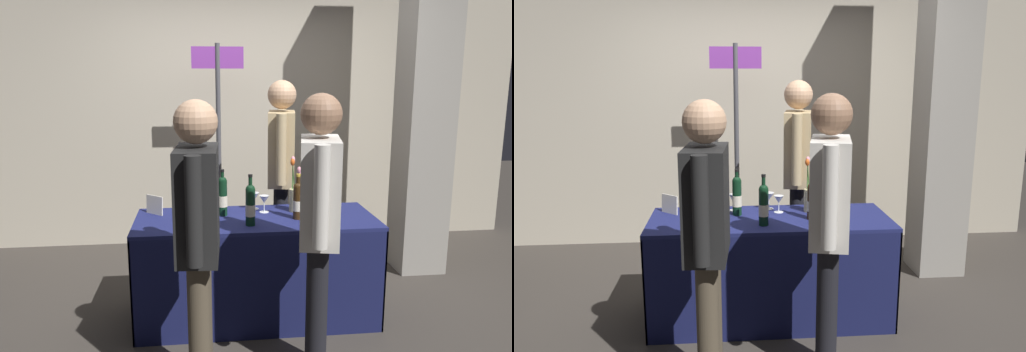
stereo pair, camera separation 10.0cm
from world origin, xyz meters
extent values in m
plane|color=#38332D|center=(0.00, 0.00, 0.00)|extent=(12.00, 12.00, 0.00)
cube|color=#B2A893|center=(0.00, 1.78, 1.33)|extent=(5.90, 0.12, 2.66)
cube|color=gray|center=(1.56, 0.77, 1.73)|extent=(0.41, 0.41, 3.47)
cube|color=#191E51|center=(0.00, 0.00, 0.74)|extent=(1.69, 0.67, 0.02)
cube|color=#141942|center=(0.00, -0.33, 0.36)|extent=(1.69, 0.01, 0.73)
cube|color=#141942|center=(0.00, 0.33, 0.36)|extent=(1.69, 0.01, 0.73)
cube|color=#141942|center=(-0.84, 0.00, 0.36)|extent=(0.01, 0.67, 0.73)
cube|color=#141942|center=(0.84, 0.00, 0.36)|extent=(0.01, 0.67, 0.73)
cylinder|color=#38230F|center=(0.49, 0.06, 0.86)|extent=(0.07, 0.07, 0.23)
sphere|color=#38230F|center=(0.49, 0.06, 0.98)|extent=(0.07, 0.07, 0.07)
cylinder|color=#38230F|center=(0.49, 0.06, 1.01)|extent=(0.03, 0.03, 0.07)
cylinder|color=maroon|center=(0.49, 0.06, 1.06)|extent=(0.04, 0.04, 0.02)
cylinder|color=beige|center=(0.49, 0.06, 0.85)|extent=(0.08, 0.08, 0.07)
cylinder|color=black|center=(-0.34, 0.05, 0.87)|extent=(0.08, 0.08, 0.24)
sphere|color=black|center=(-0.34, 0.05, 0.99)|extent=(0.07, 0.07, 0.07)
cylinder|color=black|center=(-0.34, 0.05, 1.04)|extent=(0.03, 0.03, 0.09)
cylinder|color=maroon|center=(-0.34, 0.05, 1.09)|extent=(0.04, 0.04, 0.02)
cylinder|color=beige|center=(-0.34, 0.05, 0.85)|extent=(0.08, 0.08, 0.08)
cylinder|color=#38230F|center=(0.29, -0.06, 0.86)|extent=(0.07, 0.07, 0.23)
sphere|color=#38230F|center=(0.29, -0.06, 0.98)|extent=(0.06, 0.06, 0.06)
cylinder|color=#38230F|center=(0.29, -0.06, 1.01)|extent=(0.03, 0.03, 0.07)
cylinder|color=#B7932D|center=(0.29, -0.06, 1.06)|extent=(0.03, 0.03, 0.02)
cylinder|color=beige|center=(0.29, -0.06, 0.85)|extent=(0.07, 0.07, 0.07)
cylinder|color=black|center=(-0.06, -0.17, 0.87)|extent=(0.07, 0.07, 0.25)
sphere|color=black|center=(-0.06, -0.17, 1.00)|extent=(0.06, 0.06, 0.06)
cylinder|color=black|center=(-0.06, -0.17, 1.04)|extent=(0.03, 0.03, 0.08)
cylinder|color=black|center=(-0.06, -0.17, 1.09)|extent=(0.03, 0.03, 0.02)
cylinder|color=beige|center=(-0.06, -0.17, 0.85)|extent=(0.07, 0.07, 0.08)
cylinder|color=black|center=(-0.23, 0.09, 0.88)|extent=(0.07, 0.07, 0.25)
sphere|color=black|center=(-0.23, 0.09, 1.00)|extent=(0.06, 0.06, 0.06)
cylinder|color=black|center=(-0.23, 0.09, 1.03)|extent=(0.02, 0.02, 0.07)
cylinder|color=black|center=(-0.23, 0.09, 1.08)|extent=(0.03, 0.03, 0.02)
cylinder|color=beige|center=(-0.23, 0.09, 0.86)|extent=(0.07, 0.07, 0.08)
cylinder|color=silver|center=(-0.25, 0.21, 0.75)|extent=(0.07, 0.07, 0.00)
cylinder|color=silver|center=(-0.25, 0.21, 0.78)|extent=(0.01, 0.01, 0.06)
cone|color=silver|center=(-0.25, 0.21, 0.84)|extent=(0.06, 0.06, 0.06)
cylinder|color=silver|center=(0.01, 0.23, 0.75)|extent=(0.07, 0.07, 0.00)
cylinder|color=silver|center=(0.01, 0.23, 0.79)|extent=(0.01, 0.01, 0.06)
cone|color=silver|center=(0.01, 0.23, 0.85)|extent=(0.08, 0.08, 0.06)
cylinder|color=silver|center=(0.08, 0.13, 0.75)|extent=(0.07, 0.07, 0.00)
cylinder|color=silver|center=(0.08, 0.13, 0.79)|extent=(0.01, 0.01, 0.07)
cone|color=silver|center=(0.08, 0.13, 0.85)|extent=(0.07, 0.07, 0.06)
cylinder|color=tan|center=(0.31, 0.13, 0.83)|extent=(0.10, 0.10, 0.17)
cylinder|color=#38722D|center=(0.32, 0.14, 0.93)|extent=(0.04, 0.04, 0.19)
ellipsoid|color=pink|center=(0.34, 0.15, 1.03)|extent=(0.03, 0.03, 0.05)
cylinder|color=#38722D|center=(0.32, 0.15, 0.93)|extent=(0.03, 0.04, 0.19)
ellipsoid|color=pink|center=(0.34, 0.14, 1.03)|extent=(0.03, 0.03, 0.05)
cylinder|color=#38722D|center=(0.30, 0.15, 0.98)|extent=(0.04, 0.05, 0.28)
ellipsoid|color=#E05B1E|center=(0.28, 0.13, 1.12)|extent=(0.03, 0.03, 0.05)
cylinder|color=#38722D|center=(0.29, 0.15, 0.98)|extent=(0.01, 0.01, 0.30)
ellipsoid|color=pink|center=(0.29, 0.15, 1.13)|extent=(0.03, 0.03, 0.05)
cylinder|color=#38722D|center=(0.33, 0.12, 0.95)|extent=(0.01, 0.02, 0.23)
ellipsoid|color=pink|center=(0.33, 0.13, 1.06)|extent=(0.03, 0.03, 0.05)
cylinder|color=#38722D|center=(0.33, 0.15, 0.94)|extent=(0.04, 0.02, 0.21)
ellipsoid|color=gold|center=(0.35, 0.14, 1.05)|extent=(0.03, 0.03, 0.05)
cube|color=silver|center=(-0.72, 0.17, 0.82)|extent=(0.13, 0.12, 0.14)
cylinder|color=black|center=(0.29, 0.70, 0.42)|extent=(0.12, 0.12, 0.85)
cylinder|color=black|center=(0.27, 0.55, 0.42)|extent=(0.12, 0.12, 0.85)
cube|color=tan|center=(0.28, 0.63, 1.15)|extent=(0.27, 0.42, 0.60)
sphere|color=tan|center=(0.28, 0.63, 1.58)|extent=(0.23, 0.23, 0.23)
cylinder|color=tan|center=(0.32, 0.86, 1.17)|extent=(0.08, 0.08, 0.55)
cylinder|color=tan|center=(0.24, 0.39, 1.17)|extent=(0.08, 0.08, 0.55)
cylinder|color=#4C4233|center=(-0.40, -0.94, 0.40)|extent=(0.12, 0.12, 0.81)
cylinder|color=#4C4233|center=(-0.39, -0.78, 0.40)|extent=(0.12, 0.12, 0.81)
cube|color=black|center=(-0.40, -0.86, 1.10)|extent=(0.24, 0.41, 0.57)
sphere|color=tan|center=(-0.40, -0.86, 1.51)|extent=(0.22, 0.22, 0.22)
cylinder|color=black|center=(-0.42, -1.10, 1.12)|extent=(0.08, 0.08, 0.53)
cylinder|color=black|center=(-0.38, -0.61, 1.12)|extent=(0.08, 0.08, 0.53)
cylinder|color=black|center=(0.25, -0.80, 0.41)|extent=(0.12, 0.12, 0.82)
cylinder|color=black|center=(0.28, -0.65, 0.41)|extent=(0.12, 0.12, 0.82)
cube|color=beige|center=(0.27, -0.72, 1.11)|extent=(0.29, 0.44, 0.58)
sphere|color=#8C664C|center=(0.27, -0.72, 1.53)|extent=(0.23, 0.23, 0.23)
cylinder|color=beige|center=(0.22, -0.96, 1.13)|extent=(0.08, 0.08, 0.53)
cylinder|color=beige|center=(0.32, -0.48, 1.13)|extent=(0.08, 0.08, 0.53)
cylinder|color=#47474C|center=(-0.21, 1.18, 1.01)|extent=(0.04, 0.04, 2.01)
cube|color=#7A3393|center=(-0.21, 1.18, 1.89)|extent=(0.46, 0.02, 0.19)
camera|label=1|loc=(-0.38, -3.29, 1.74)|focal=34.38mm
camera|label=2|loc=(-0.28, -3.30, 1.74)|focal=34.38mm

